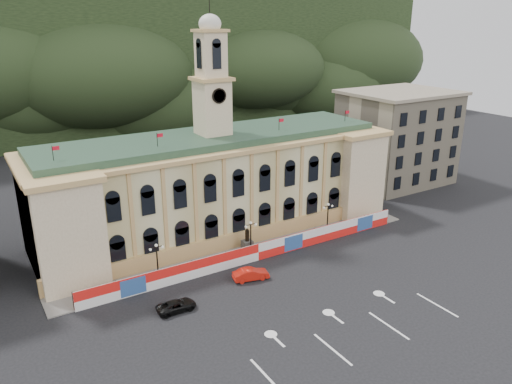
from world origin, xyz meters
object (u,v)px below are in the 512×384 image
statue (247,245)px  lamp_center (251,235)px  red_sedan (251,274)px  black_suv (176,306)px

statue → lamp_center: (0.00, -1.00, 1.89)m
red_sedan → black_suv: red_sedan is taller
red_sedan → lamp_center: bearing=-18.1°
lamp_center → red_sedan: 7.58m
lamp_center → red_sedan: size_ratio=1.04×
statue → red_sedan: size_ratio=0.75×
statue → red_sedan: (-3.71, -7.20, -0.41)m
lamp_center → red_sedan: bearing=-120.9°
red_sedan → black_suv: size_ratio=1.06×
black_suv → lamp_center: bearing=-60.4°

